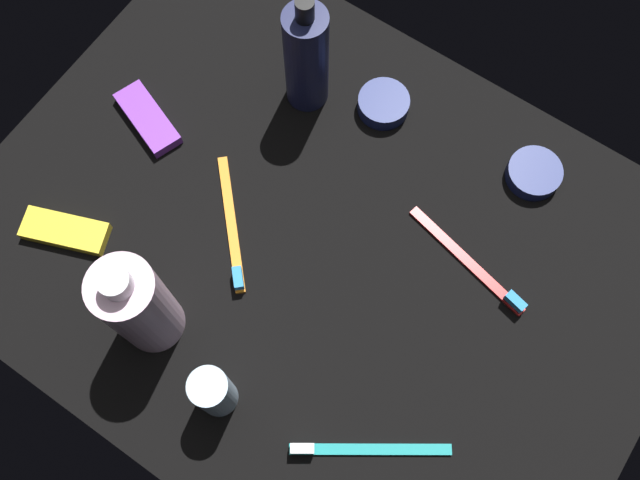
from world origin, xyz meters
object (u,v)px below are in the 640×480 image
object	(u,v)px
bodywash_bottle	(138,306)
toothbrush_teal	(360,449)
cream_tin_right	(534,173)
toothbrush_red	(474,266)
toothbrush_orange	(232,231)
snack_bar_purple	(148,119)
deodorant_stick	(214,392)
cream_tin_left	(383,104)
lotion_bottle	(306,58)
snack_bar_yellow	(65,231)

from	to	relation	value
bodywash_bottle	toothbrush_teal	world-z (taller)	bodywash_bottle
toothbrush_teal	cream_tin_right	size ratio (longest dim) A/B	2.29
toothbrush_red	cream_tin_right	distance (cm)	14.59
toothbrush_red	toothbrush_orange	bearing A→B (deg)	25.31
toothbrush_orange	toothbrush_red	distance (cm)	29.54
snack_bar_purple	deodorant_stick	bearing A→B (deg)	161.41
toothbrush_red	cream_tin_left	distance (cm)	24.07
bodywash_bottle	lotion_bottle	bearing A→B (deg)	-85.81
toothbrush_teal	snack_bar_yellow	bearing A→B (deg)	-1.64
lotion_bottle	snack_bar_yellow	size ratio (longest dim) A/B	1.81
lotion_bottle	snack_bar_yellow	world-z (taller)	lotion_bottle
toothbrush_red	cream_tin_left	xyz separation A→B (cm)	(20.67, -12.32, 0.47)
cream_tin_left	snack_bar_purple	bearing A→B (deg)	37.75
snack_bar_purple	cream_tin_left	size ratio (longest dim) A/B	1.55
bodywash_bottle	cream_tin_left	distance (cm)	40.44
cream_tin_left	toothbrush_orange	bearing A→B (deg)	76.42
deodorant_stick	cream_tin_right	bearing A→B (deg)	-110.18
bodywash_bottle	cream_tin_right	world-z (taller)	bodywash_bottle
cream_tin_left	cream_tin_right	distance (cm)	20.98
toothbrush_red	cream_tin_left	world-z (taller)	same
deodorant_stick	toothbrush_red	world-z (taller)	deodorant_stick
snack_bar_yellow	cream_tin_left	bearing A→B (deg)	-142.96
toothbrush_orange	toothbrush_teal	bearing A→B (deg)	154.69
deodorant_stick	toothbrush_teal	distance (cm)	17.35
toothbrush_red	cream_tin_left	bearing A→B (deg)	-30.79
toothbrush_orange	cream_tin_left	world-z (taller)	same
toothbrush_teal	cream_tin_left	world-z (taller)	same
toothbrush_orange	snack_bar_yellow	distance (cm)	20.34
toothbrush_teal	snack_bar_yellow	distance (cm)	43.75
toothbrush_orange	toothbrush_teal	distance (cm)	29.81
lotion_bottle	cream_tin_right	size ratio (longest dim) A/B	2.76
lotion_bottle	deodorant_stick	bearing A→B (deg)	110.20
bodywash_bottle	snack_bar_purple	size ratio (longest dim) A/B	1.78
toothbrush_teal	snack_bar_purple	xyz separation A→B (cm)	(45.06, -18.99, 0.14)
toothbrush_orange	cream_tin_right	distance (cm)	38.25
snack_bar_purple	cream_tin_right	world-z (taller)	cream_tin_right
toothbrush_teal	cream_tin_right	world-z (taller)	toothbrush_teal
cream_tin_left	cream_tin_right	bearing A→B (deg)	-173.80
snack_bar_purple	cream_tin_left	distance (cm)	30.54
toothbrush_red	snack_bar_purple	world-z (taller)	toothbrush_red
deodorant_stick	snack_bar_yellow	size ratio (longest dim) A/B	0.94
lotion_bottle	snack_bar_yellow	bearing A→B (deg)	67.70
toothbrush_orange	lotion_bottle	bearing A→B (deg)	-80.96
lotion_bottle	cream_tin_right	distance (cm)	31.69
deodorant_stick	snack_bar_yellow	distance (cm)	28.27
snack_bar_yellow	bodywash_bottle	bearing A→B (deg)	149.34
cream_tin_left	snack_bar_yellow	bearing A→B (deg)	57.96
toothbrush_teal	toothbrush_orange	bearing A→B (deg)	-25.31
bodywash_bottle	cream_tin_right	bearing A→B (deg)	-123.71
lotion_bottle	toothbrush_red	xyz separation A→B (cm)	(-30.07, 8.57, -7.65)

